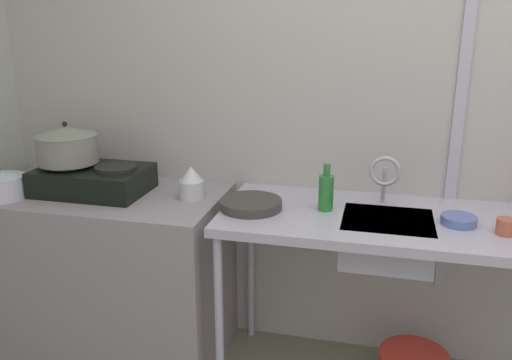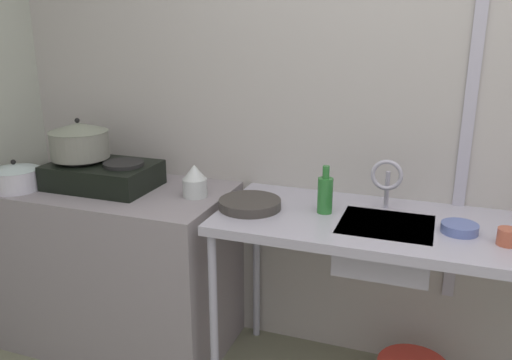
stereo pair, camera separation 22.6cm
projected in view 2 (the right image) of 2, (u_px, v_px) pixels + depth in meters
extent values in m
cube|color=#ADA9A2|center=(434.00, 93.00, 2.26)|extent=(4.98, 0.10, 2.65)
cube|color=#ACA9B9|center=(475.00, 63.00, 2.12)|extent=(0.05, 0.01, 2.12)
cube|color=gray|center=(115.00, 265.00, 2.67)|extent=(1.18, 0.62, 0.84)
cube|color=#ACA9B9|center=(425.00, 231.00, 2.07)|extent=(1.70, 0.62, 0.04)
cylinder|color=#A8A8BB|center=(214.00, 320.00, 2.22)|extent=(0.04, 0.04, 0.80)
cylinder|color=#ABAFC0|center=(257.00, 267.00, 2.70)|extent=(0.04, 0.04, 0.80)
cube|color=black|center=(103.00, 175.00, 2.54)|extent=(0.51, 0.34, 0.12)
cylinder|color=black|center=(81.00, 160.00, 2.56)|extent=(0.19, 0.19, 0.02)
cylinder|color=black|center=(124.00, 164.00, 2.48)|extent=(0.19, 0.19, 0.02)
cylinder|color=slate|center=(80.00, 145.00, 2.54)|extent=(0.28, 0.28, 0.13)
cone|color=gray|center=(78.00, 127.00, 2.51)|extent=(0.28, 0.28, 0.04)
sphere|color=black|center=(77.00, 120.00, 2.50)|extent=(0.02, 0.02, 0.02)
cylinder|color=silver|center=(16.00, 180.00, 2.50)|extent=(0.22, 0.22, 0.10)
cone|color=silver|center=(14.00, 167.00, 2.48)|extent=(0.23, 0.23, 0.02)
sphere|color=black|center=(13.00, 162.00, 2.47)|extent=(0.02, 0.02, 0.02)
cylinder|color=silver|center=(195.00, 188.00, 2.40)|extent=(0.11, 0.11, 0.09)
cone|color=silver|center=(194.00, 172.00, 2.38)|extent=(0.11, 0.11, 0.07)
cube|color=#ACA9B9|center=(385.00, 245.00, 2.11)|extent=(0.37, 0.33, 0.18)
cylinder|color=#ACA9B9|center=(387.00, 190.00, 2.25)|extent=(0.02, 0.02, 0.16)
torus|color=#ACA9B9|center=(387.00, 175.00, 2.17)|extent=(0.13, 0.02, 0.13)
cylinder|color=#383430|center=(250.00, 204.00, 2.26)|extent=(0.27, 0.27, 0.04)
cylinder|color=#B1553B|center=(507.00, 237.00, 1.88)|extent=(0.07, 0.07, 0.06)
cylinder|color=#596AAA|center=(460.00, 228.00, 2.00)|extent=(0.14, 0.14, 0.04)
cylinder|color=#2A732F|center=(325.00, 195.00, 2.19)|extent=(0.06, 0.06, 0.15)
cylinder|color=#2A732F|center=(326.00, 172.00, 2.16)|extent=(0.03, 0.03, 0.05)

